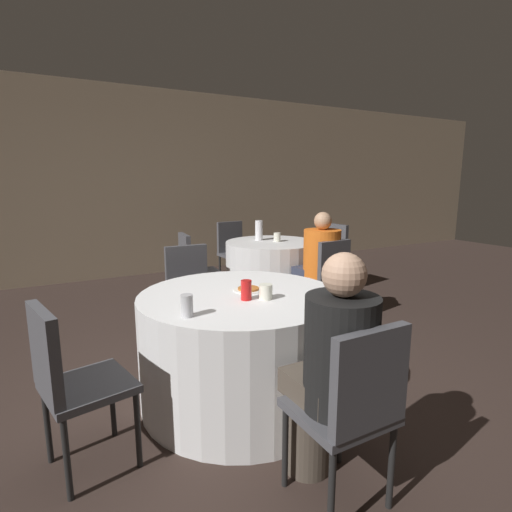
{
  "coord_description": "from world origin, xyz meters",
  "views": [
    {
      "loc": [
        -1.05,
        -2.15,
        1.46
      ],
      "look_at": [
        0.51,
        0.69,
        0.84
      ],
      "focal_mm": 28.0,
      "sensor_mm": 36.0,
      "label": 1
    }
  ],
  "objects_px": {
    "table_far": "(272,272)",
    "pizza_plate_near": "(248,289)",
    "table_near": "(240,347)",
    "chair_far_east": "(331,251)",
    "chair_far_north": "(233,247)",
    "soda_can_silver": "(187,306)",
    "chair_near_west": "(68,374)",
    "chair_far_south": "(327,274)",
    "person_orange_shirt": "(317,265)",
    "bottle_far": "(259,230)",
    "chair_near_north": "(190,286)",
    "chair_far_west": "(193,265)",
    "chair_near_south": "(353,401)",
    "soda_can_red": "(246,290)",
    "person_black_shirt": "(329,374)"
  },
  "relations": [
    {
      "from": "bottle_far",
      "to": "chair_far_west",
      "type": "bearing_deg",
      "value": -174.53
    },
    {
      "from": "table_near",
      "to": "person_orange_shirt",
      "type": "xyz_separation_m",
      "value": [
        1.37,
        0.97,
        0.23
      ]
    },
    {
      "from": "chair_far_east",
      "to": "pizza_plate_near",
      "type": "height_order",
      "value": "chair_far_east"
    },
    {
      "from": "soda_can_red",
      "to": "table_near",
      "type": "bearing_deg",
      "value": 79.21
    },
    {
      "from": "person_orange_shirt",
      "to": "pizza_plate_near",
      "type": "height_order",
      "value": "person_orange_shirt"
    },
    {
      "from": "chair_near_west",
      "to": "chair_far_west",
      "type": "distance_m",
      "value": 2.51
    },
    {
      "from": "chair_far_west",
      "to": "pizza_plate_near",
      "type": "distance_m",
      "value": 1.86
    },
    {
      "from": "chair_far_west",
      "to": "person_orange_shirt",
      "type": "xyz_separation_m",
      "value": [
        1.01,
        -0.9,
        0.06
      ]
    },
    {
      "from": "bottle_far",
      "to": "chair_near_west",
      "type": "bearing_deg",
      "value": -136.38
    },
    {
      "from": "chair_near_south",
      "to": "soda_can_silver",
      "type": "height_order",
      "value": "chair_near_south"
    },
    {
      "from": "bottle_far",
      "to": "soda_can_silver",
      "type": "bearing_deg",
      "value": -127.26
    },
    {
      "from": "chair_near_north",
      "to": "chair_far_west",
      "type": "distance_m",
      "value": 0.87
    },
    {
      "from": "table_near",
      "to": "person_orange_shirt",
      "type": "relative_size",
      "value": 1.14
    },
    {
      "from": "chair_far_west",
      "to": "chair_near_west",
      "type": "bearing_deg",
      "value": -28.17
    },
    {
      "from": "chair_far_north",
      "to": "pizza_plate_near",
      "type": "height_order",
      "value": "chair_far_north"
    },
    {
      "from": "chair_far_south",
      "to": "soda_can_silver",
      "type": "relative_size",
      "value": 7.23
    },
    {
      "from": "chair_far_south",
      "to": "person_orange_shirt",
      "type": "relative_size",
      "value": 0.77
    },
    {
      "from": "chair_near_west",
      "to": "soda_can_silver",
      "type": "bearing_deg",
      "value": 74.42
    },
    {
      "from": "table_near",
      "to": "chair_far_east",
      "type": "distance_m",
      "value": 2.94
    },
    {
      "from": "table_far",
      "to": "soda_can_red",
      "type": "relative_size",
      "value": 9.02
    },
    {
      "from": "table_near",
      "to": "soda_can_red",
      "type": "xyz_separation_m",
      "value": [
        -0.03,
        -0.14,
        0.43
      ]
    },
    {
      "from": "chair_far_north",
      "to": "person_black_shirt",
      "type": "bearing_deg",
      "value": 67.58
    },
    {
      "from": "chair_far_north",
      "to": "pizza_plate_near",
      "type": "distance_m",
      "value": 2.94
    },
    {
      "from": "chair_near_west",
      "to": "chair_far_south",
      "type": "bearing_deg",
      "value": 101.33
    },
    {
      "from": "chair_near_north",
      "to": "person_orange_shirt",
      "type": "distance_m",
      "value": 1.34
    },
    {
      "from": "chair_far_west",
      "to": "person_black_shirt",
      "type": "bearing_deg",
      "value": -1.62
    },
    {
      "from": "chair_near_north",
      "to": "bottle_far",
      "type": "height_order",
      "value": "bottle_far"
    },
    {
      "from": "chair_near_west",
      "to": "chair_far_east",
      "type": "height_order",
      "value": "same"
    },
    {
      "from": "table_far",
      "to": "person_orange_shirt",
      "type": "height_order",
      "value": "person_orange_shirt"
    },
    {
      "from": "chair_near_west",
      "to": "soda_can_silver",
      "type": "distance_m",
      "value": 0.65
    },
    {
      "from": "chair_far_west",
      "to": "soda_can_red",
      "type": "relative_size",
      "value": 7.23
    },
    {
      "from": "table_far",
      "to": "person_orange_shirt",
      "type": "relative_size",
      "value": 0.96
    },
    {
      "from": "chair_far_north",
      "to": "soda_can_silver",
      "type": "distance_m",
      "value": 3.45
    },
    {
      "from": "soda_can_silver",
      "to": "chair_far_east",
      "type": "bearing_deg",
      "value": 37.75
    },
    {
      "from": "table_far",
      "to": "pizza_plate_near",
      "type": "distance_m",
      "value": 2.16
    },
    {
      "from": "table_far",
      "to": "table_near",
      "type": "bearing_deg",
      "value": -126.58
    },
    {
      "from": "chair_far_east",
      "to": "chair_far_south",
      "type": "distance_m",
      "value": 1.37
    },
    {
      "from": "chair_far_east",
      "to": "chair_near_west",
      "type": "bearing_deg",
      "value": 117.45
    },
    {
      "from": "chair_near_north",
      "to": "bottle_far",
      "type": "relative_size",
      "value": 3.68
    },
    {
      "from": "chair_far_south",
      "to": "person_orange_shirt",
      "type": "distance_m",
      "value": 0.17
    },
    {
      "from": "chair_far_north",
      "to": "table_near",
      "type": "bearing_deg",
      "value": 61.91
    },
    {
      "from": "table_far",
      "to": "chair_far_south",
      "type": "distance_m",
      "value": 0.98
    },
    {
      "from": "chair_far_north",
      "to": "chair_far_south",
      "type": "relative_size",
      "value": 1.0
    },
    {
      "from": "table_near",
      "to": "table_far",
      "type": "height_order",
      "value": "same"
    },
    {
      "from": "chair_near_north",
      "to": "chair_far_east",
      "type": "xyz_separation_m",
      "value": [
        2.24,
        0.79,
        0.0
      ]
    },
    {
      "from": "pizza_plate_near",
      "to": "soda_can_silver",
      "type": "relative_size",
      "value": 1.64
    },
    {
      "from": "chair_far_north",
      "to": "bottle_far",
      "type": "relative_size",
      "value": 3.68
    },
    {
      "from": "chair_far_east",
      "to": "soda_can_red",
      "type": "xyz_separation_m",
      "value": [
        -2.3,
        -1.99,
        0.26
      ]
    },
    {
      "from": "table_far",
      "to": "chair_far_north",
      "type": "xyz_separation_m",
      "value": [
        -0.06,
        0.96,
        0.17
      ]
    },
    {
      "from": "pizza_plate_near",
      "to": "soda_can_red",
      "type": "xyz_separation_m",
      "value": [
        -0.11,
        -0.18,
        0.05
      ]
    }
  ]
}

